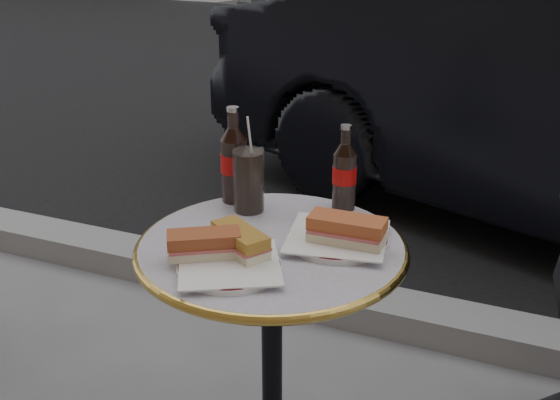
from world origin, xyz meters
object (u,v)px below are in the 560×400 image
at_px(plate_left, 230,267).
at_px(cola_glass, 249,181).
at_px(bistro_table, 272,376).
at_px(cola_bottle_right, 345,167).
at_px(plate_right, 337,240).
at_px(cola_bottle_left, 234,155).

relative_size(plate_left, cola_glass, 1.38).
xyz_separation_m(bistro_table, cola_bottle_right, (0.09, 0.26, 0.48)).
relative_size(plate_left, cola_bottle_right, 1.01).
distance_m(bistro_table, plate_left, 0.40).
xyz_separation_m(bistro_table, plate_left, (-0.03, -0.15, 0.37)).
bearing_deg(plate_right, cola_bottle_left, 158.35).
relative_size(bistro_table, plate_left, 3.31).
height_order(bistro_table, cola_bottle_right, cola_bottle_right).
bearing_deg(cola_bottle_right, plate_left, -106.07).
height_order(plate_left, cola_bottle_left, cola_bottle_left).
bearing_deg(cola_glass, bistro_table, -49.78).
height_order(plate_left, cola_glass, cola_glass).
height_order(bistro_table, plate_left, plate_left).
bearing_deg(cola_bottle_left, cola_glass, -35.42).
bearing_deg(cola_glass, plate_left, -72.12).
bearing_deg(plate_right, cola_bottle_right, 104.44).
relative_size(plate_left, plate_right, 0.95).
relative_size(cola_bottle_left, cola_bottle_right, 1.14).
relative_size(plate_right, cola_glass, 1.45).
distance_m(plate_right, cola_bottle_right, 0.22).
xyz_separation_m(cola_bottle_left, cola_bottle_right, (0.27, 0.06, -0.02)).
bearing_deg(cola_bottle_left, plate_left, -65.31).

